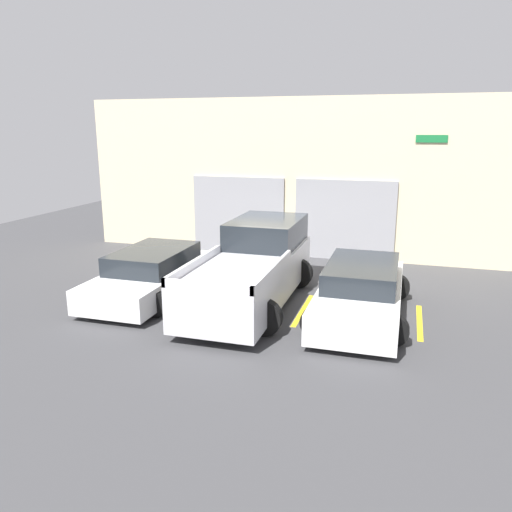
# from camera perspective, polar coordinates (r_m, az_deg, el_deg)

# --- Properties ---
(ground_plane) EXTENTS (28.00, 28.00, 0.00)m
(ground_plane) POSITION_cam_1_polar(r_m,az_deg,el_deg) (14.08, 1.85, -2.83)
(ground_plane) COLOR #3D3D3F
(shophouse_building) EXTENTS (14.76, 0.68, 5.15)m
(shophouse_building) POSITION_cam_1_polar(r_m,az_deg,el_deg) (16.74, 4.85, 8.74)
(shophouse_building) COLOR beige
(shophouse_building) RESTS_ON ground
(pickup_truck) EXTENTS (2.42, 5.45, 1.86)m
(pickup_truck) POSITION_cam_1_polar(r_m,az_deg,el_deg) (12.21, -0.27, -1.27)
(pickup_truck) COLOR silver
(pickup_truck) RESTS_ON ground
(sedan_white) EXTENTS (2.16, 4.65, 1.23)m
(sedan_white) POSITION_cam_1_polar(r_m,az_deg,el_deg) (11.56, 11.89, -3.96)
(sedan_white) COLOR white
(sedan_white) RESTS_ON ground
(sedan_side) EXTENTS (2.18, 4.45, 1.18)m
(sedan_side) POSITION_cam_1_polar(r_m,az_deg,el_deg) (13.04, -11.73, -1.97)
(sedan_side) COLOR white
(sedan_side) RESTS_ON ground
(parking_stripe_far_left) EXTENTS (0.12, 2.20, 0.01)m
(parking_stripe_far_left) POSITION_cam_1_polar(r_m,az_deg,el_deg) (13.84, -16.47, -3.73)
(parking_stripe_far_left) COLOR gold
(parking_stripe_far_left) RESTS_ON ground
(parking_stripe_left) EXTENTS (0.12, 2.20, 0.01)m
(parking_stripe_left) POSITION_cam_1_polar(r_m,az_deg,el_deg) (12.63, -6.39, -4.94)
(parking_stripe_left) COLOR gold
(parking_stripe_left) RESTS_ON ground
(parking_stripe_centre) EXTENTS (0.12, 2.20, 0.01)m
(parking_stripe_centre) POSITION_cam_1_polar(r_m,az_deg,el_deg) (11.89, 5.40, -6.15)
(parking_stripe_centre) COLOR gold
(parking_stripe_centre) RESTS_ON ground
(parking_stripe_right) EXTENTS (0.12, 2.20, 0.01)m
(parking_stripe_right) POSITION_cam_1_polar(r_m,az_deg,el_deg) (11.71, 18.19, -7.17)
(parking_stripe_right) COLOR gold
(parking_stripe_right) RESTS_ON ground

